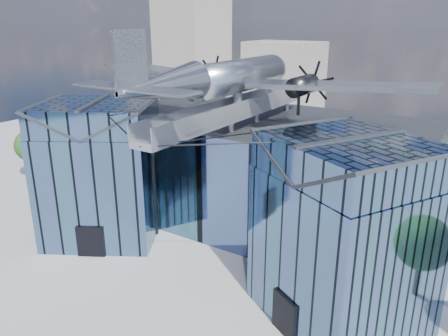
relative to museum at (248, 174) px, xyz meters
The scene contains 4 objects.
ground_plane 8.03m from the museum, 90.00° to the right, with size 120.00×120.00×0.00m, color gray.
museum is the anchor object (origin of this frame).
bg_towers 44.92m from the museum, 88.14° to the left, with size 77.00×24.50×26.00m.
tree_side_w 28.41m from the museum, behind, with size 4.79×4.79×5.98m.
Camera 1 is at (17.22, -24.81, 18.10)m, focal length 35.00 mm.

